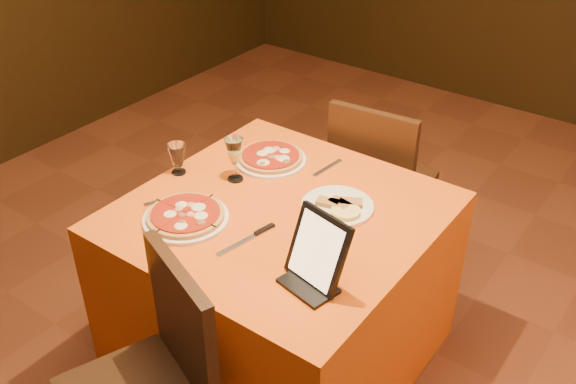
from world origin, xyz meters
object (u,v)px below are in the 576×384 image
Objects in this scene: water_glass at (178,159)px; chair_main_far at (384,181)px; tablet at (318,250)px; wine_glass at (235,159)px; main_table at (281,286)px; pizza_far at (271,158)px; pizza_near at (186,217)px.

chair_main_far is at bearing 60.17° from water_glass.
water_glass is at bearing 177.33° from tablet.
water_glass is at bearing -156.47° from wine_glass.
pizza_far reaches higher than main_table.
main_table is at bearing 155.40° from tablet.
water_glass is (-0.50, -0.87, 0.36)m from chair_main_far.
chair_main_far is 0.91m from wine_glass.
pizza_near is at bearing -83.50° from wine_glass.
pizza_near is 2.43× the size of water_glass.
pizza_far is at bearing 49.83° from water_glass.
tablet reaches higher than main_table.
chair_main_far is 7.00× the size of water_glass.
pizza_near is 0.58m from tablet.
main_table is at bearing 84.74° from chair_main_far.
water_glass is (-0.22, -0.10, -0.03)m from wine_glass.
pizza_far is (-0.25, 0.26, 0.39)m from main_table.
chair_main_far is (0.00, 0.84, 0.08)m from main_table.
chair_main_far reaches higher than pizza_far.
tablet is at bearing 1.24° from pizza_near.
chair_main_far is 4.79× the size of wine_glass.
water_glass is (-0.26, 0.23, 0.05)m from pizza_near.
pizza_near reaches higher than main_table.
main_table is at bearing -13.57° from wine_glass.
water_glass reaches higher than pizza_far.
tablet reaches higher than pizza_far.
pizza_near is at bearing -166.91° from tablet.
main_table is 3.65× the size of pizza_far.
pizza_far is at bearing 61.26° from chair_main_far.
tablet is (0.83, -0.22, 0.06)m from water_glass.
wine_glass is (-0.28, -0.77, 0.39)m from chair_main_far.
pizza_near is at bearing -132.94° from main_table.
tablet is (0.58, -0.51, 0.10)m from pizza_far.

